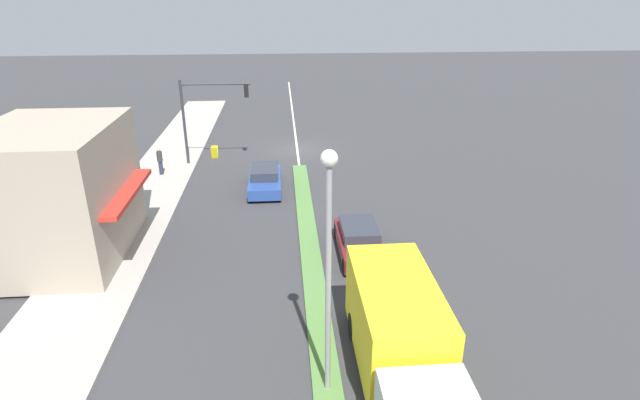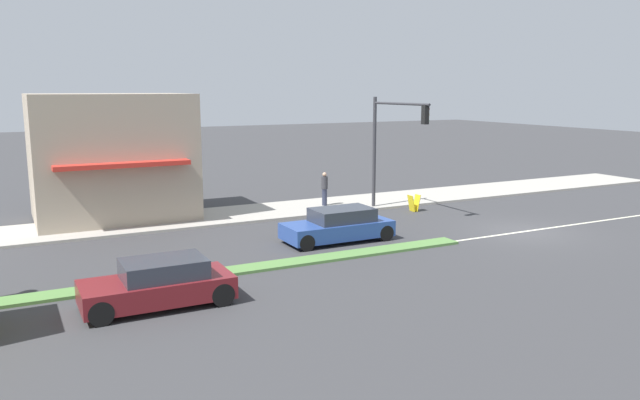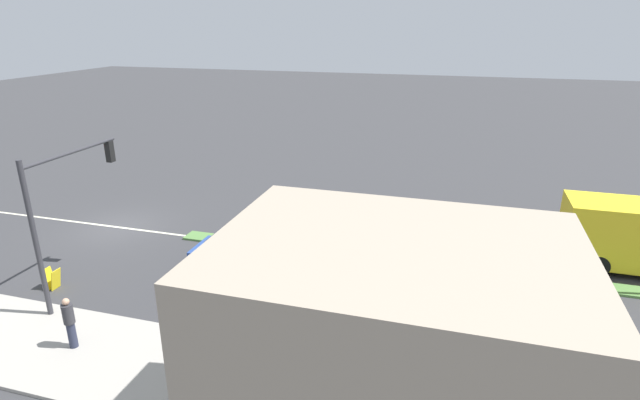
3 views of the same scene
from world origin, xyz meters
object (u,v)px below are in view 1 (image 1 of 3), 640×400
Objects in this scene: sedan_maroon at (359,240)px; pedestrian at (160,161)px; delivery_truck at (401,341)px; coupe_blue at (265,179)px; traffic_signal_main at (205,108)px; street_lamp at (329,248)px; warning_aframe_sign at (214,152)px.

pedestrian is at bearing -45.09° from sedan_maroon.
delivery_truck reaches higher than coupe_blue.
traffic_signal_main is 1.26× the size of coupe_blue.
traffic_signal_main is 23.02m from delivery_truck.
pedestrian is 22.13m from delivery_truck.
pedestrian is 7.29m from coupe_blue.
traffic_signal_main is at bearing -68.67° from delivery_truck.
traffic_signal_main is 0.76× the size of street_lamp.
sedan_maroon reaches higher than coupe_blue.
street_lamp is at bearing 114.64° from pedestrian.
traffic_signal_main is at bearing 81.73° from warning_aframe_sign.
pedestrian is 2.07× the size of warning_aframe_sign.
street_lamp is 3.98m from delivery_truck.
delivery_truck is at bearing 109.70° from warning_aframe_sign.
warning_aframe_sign is 16.77m from sedan_maroon.
street_lamp is 17.17m from coupe_blue.
traffic_signal_main is 4.54m from pedestrian.
traffic_signal_main reaches higher than warning_aframe_sign.
delivery_truck is at bearing 120.08° from pedestrian.
warning_aframe_sign is at bearing -75.51° from street_lamp.
sedan_maroon is at bearing 134.91° from pedestrian.
delivery_truck is (-2.20, -0.24, -3.31)m from street_lamp.
warning_aframe_sign is at bearing -61.02° from sedan_maroon.
sedan_maroon is 9.36m from coupe_blue.
pedestrian is at bearing -59.92° from delivery_truck.
street_lamp reaches higher than delivery_truck.
traffic_signal_main is 6.69× the size of warning_aframe_sign.
street_lamp reaches higher than pedestrian.
warning_aframe_sign is at bearing -129.92° from pedestrian.
pedestrian is 0.23× the size of delivery_truck.
delivery_truck is (-8.32, 21.32, -2.43)m from traffic_signal_main.
street_lamp is at bearing 75.08° from sedan_maroon.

